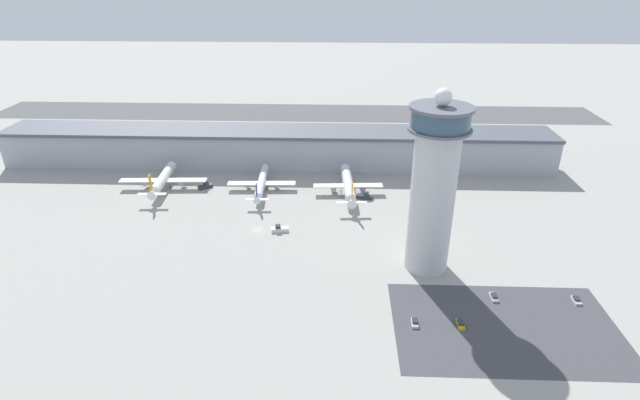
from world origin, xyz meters
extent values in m
plane|color=#9E9B93|center=(0.00, 0.00, 0.00)|extent=(1000.00, 1000.00, 0.00)
cube|color=#A3A8B2|center=(0.00, 70.00, 8.43)|extent=(275.08, 22.00, 16.86)
cube|color=#4C515B|center=(0.00, 70.00, 17.66)|extent=(275.08, 25.00, 1.60)
cube|color=#515154|center=(0.00, 167.71, 0.00)|extent=(412.62, 44.00, 0.01)
cylinder|color=#BCBCC1|center=(61.39, -22.89, 24.18)|extent=(14.34, 14.34, 48.37)
cylinder|color=#565B66|center=(61.39, -22.89, 48.77)|extent=(19.38, 19.38, 0.80)
cylinder|color=#334C60|center=(61.39, -22.89, 52.02)|extent=(17.83, 17.83, 5.71)
cylinder|color=#565B66|center=(61.39, -22.89, 55.38)|extent=(19.38, 19.38, 1.00)
sphere|color=white|center=(61.39, -22.89, 58.56)|extent=(5.37, 5.37, 5.37)
cube|color=#424247|center=(79.63, -54.18, 0.00)|extent=(64.00, 40.00, 0.01)
cylinder|color=white|center=(-49.01, 37.11, 4.84)|extent=(5.75, 26.13, 4.29)
cone|color=white|center=(-49.85, 51.98, 4.84)|extent=(4.51, 4.10, 4.29)
cone|color=white|center=(-48.13, 21.60, 4.84)|extent=(4.15, 5.36, 3.87)
cube|color=white|center=(-49.04, 37.63, 4.09)|extent=(39.74, 6.63, 0.44)
cylinder|color=#A8A8B2|center=(-57.38, 38.16, 2.79)|extent=(2.63, 4.85, 2.36)
cylinder|color=#A8A8B2|center=(-40.80, 39.10, 2.79)|extent=(2.63, 4.85, 2.36)
cube|color=orange|center=(-48.07, 20.57, 10.42)|extent=(0.46, 2.81, 6.87)
cube|color=white|center=(-48.05, 20.17, 5.27)|extent=(12.12, 2.68, 0.24)
cylinder|color=black|center=(-49.67, 48.86, 1.35)|extent=(0.28, 0.28, 2.69)
cylinder|color=black|center=(-45.99, 37.00, 1.35)|extent=(0.28, 0.28, 2.69)
cylinder|color=black|center=(-51.99, 36.66, 1.35)|extent=(0.28, 0.28, 2.69)
cylinder|color=white|center=(-3.80, 37.43, 3.77)|extent=(4.97, 30.61, 3.52)
cone|color=white|center=(-4.60, 54.24, 3.77)|extent=(3.66, 3.33, 3.52)
cone|color=white|center=(-2.97, 20.11, 3.77)|extent=(3.36, 4.36, 3.16)
cube|color=white|center=(-3.83, 38.04, 3.16)|extent=(31.04, 5.87, 0.44)
cylinder|color=#A8A8B2|center=(-10.35, 38.73, 2.09)|extent=(2.12, 3.95, 1.93)
cylinder|color=#A8A8B2|center=(2.60, 39.35, 2.09)|extent=(2.12, 3.95, 1.93)
cube|color=navy|center=(-2.93, 19.26, 8.34)|extent=(0.43, 2.81, 5.62)
cube|color=white|center=(-2.91, 18.86, 4.12)|extent=(9.93, 2.47, 0.24)
cylinder|color=black|center=(-4.47, 51.46, 1.01)|extent=(0.28, 0.28, 2.01)
cylinder|color=black|center=(-1.33, 37.36, 1.01)|extent=(0.28, 0.28, 2.01)
cylinder|color=black|center=(-6.25, 37.13, 1.01)|extent=(0.28, 0.28, 2.01)
cylinder|color=silver|center=(35.58, 34.57, 4.73)|extent=(6.38, 30.62, 4.48)
cone|color=silver|center=(34.49, 51.74, 4.73)|extent=(4.72, 4.30, 4.48)
cone|color=silver|center=(36.70, 16.72, 4.73)|extent=(4.36, 5.61, 4.03)
cube|color=silver|center=(35.54, 35.17, 3.95)|extent=(31.28, 6.35, 0.44)
cylinder|color=#A8A8B2|center=(28.97, 35.76, 2.59)|extent=(2.77, 5.07, 2.46)
cylinder|color=#A8A8B2|center=(41.99, 36.58, 2.59)|extent=(2.77, 5.07, 2.46)
cube|color=orange|center=(36.77, 15.65, 10.55)|extent=(0.48, 2.81, 7.16)
cube|color=silver|center=(36.80, 15.25, 5.18)|extent=(12.63, 2.79, 0.24)
cylinder|color=black|center=(34.70, 48.54, 1.25)|extent=(0.28, 0.28, 2.49)
cylinder|color=black|center=(38.72, 34.57, 1.25)|extent=(0.28, 0.28, 2.49)
cylinder|color=black|center=(32.46, 34.18, 1.25)|extent=(0.28, 0.28, 2.49)
cube|color=black|center=(-30.16, 38.57, 0.06)|extent=(5.70, 5.00, 0.12)
cube|color=#2D333D|center=(-30.16, 38.57, 0.78)|extent=(6.60, 5.69, 1.57)
cube|color=#232D38|center=(-29.64, 38.96, 2.21)|extent=(2.76, 2.76, 1.28)
cube|color=black|center=(8.73, -0.72, 0.06)|extent=(5.79, 3.03, 0.12)
cube|color=silver|center=(8.73, -0.72, 0.76)|extent=(6.84, 3.29, 1.52)
cube|color=#232D38|center=(8.09, -0.82, 2.14)|extent=(2.26, 2.31, 1.25)
cube|color=black|center=(42.82, 30.19, 0.06)|extent=(6.18, 3.09, 0.12)
cube|color=#2D333D|center=(42.82, 30.19, 0.87)|extent=(7.30, 3.36, 1.73)
cube|color=#232D38|center=(43.51, 30.08, 2.44)|extent=(2.40, 2.29, 1.42)
cube|color=black|center=(66.74, -54.03, 0.06)|extent=(1.69, 3.76, 0.12)
cube|color=gold|center=(66.74, -54.03, 0.43)|extent=(1.76, 4.48, 0.86)
cube|color=#232D38|center=(66.74, -53.91, 1.21)|extent=(1.54, 2.47, 0.70)
cube|color=black|center=(53.74, -53.89, 0.06)|extent=(1.90, 3.46, 0.12)
cube|color=silver|center=(53.74, -53.89, 0.42)|extent=(2.00, 4.11, 0.83)
cube|color=#232D38|center=(53.74, -53.79, 1.17)|extent=(1.71, 2.29, 0.68)
cube|color=black|center=(79.88, -40.67, 0.06)|extent=(1.81, 3.78, 0.12)
cube|color=silver|center=(79.88, -40.67, 0.41)|extent=(1.89, 4.50, 0.83)
cube|color=#232D38|center=(79.89, -40.78, 1.17)|extent=(1.64, 2.48, 0.68)
cube|color=black|center=(104.82, -41.28, 0.06)|extent=(1.88, 3.51, 0.12)
cube|color=silver|center=(104.82, -41.28, 0.37)|extent=(1.97, 4.17, 0.74)
cube|color=#232D38|center=(104.83, -41.18, 1.05)|extent=(1.70, 2.31, 0.61)
camera|label=1|loc=(30.89, -169.01, 94.39)|focal=28.00mm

